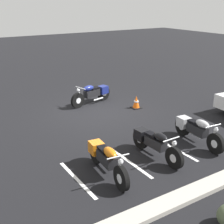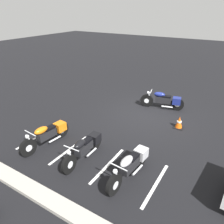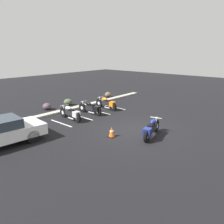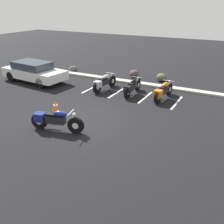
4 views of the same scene
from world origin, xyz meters
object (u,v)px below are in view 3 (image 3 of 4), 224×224
Objects in this scene: landscape_rock_2 at (108,95)px; landscape_rock_0 at (47,106)px; landscape_rock_3 at (68,102)px; parked_bike_1 at (91,108)px; parked_bike_2 at (107,103)px; parked_bike_0 at (71,113)px; motorcycle_navy_featured at (151,129)px; traffic_cone at (112,132)px.

landscape_rock_0 is at bearing 176.09° from landscape_rock_2.
landscape_rock_3 is at bearing 175.29° from landscape_rock_2.
parked_bike_2 is at bearing -89.06° from parked_bike_1.
parked_bike_0 is at bearing 89.09° from parked_bike_1.
parked_bike_1 reaches higher than landscape_rock_0.
parked_bike_1 is at bearing -84.69° from parked_bike_0.
parked_bike_2 reaches higher than landscape_rock_0.
motorcycle_navy_featured reaches higher than landscape_rock_0.
landscape_rock_2 is (6.94, 3.00, -0.22)m from parked_bike_0.
parked_bike_1 is 5.95m from landscape_rock_2.
landscape_rock_3 is (0.62, 3.36, -0.19)m from parked_bike_1.
motorcycle_navy_featured reaches higher than parked_bike_2.
landscape_rock_2 is 4.53m from landscape_rock_3.
motorcycle_navy_featured is 6.19m from parked_bike_2.
motorcycle_navy_featured is 3.25× the size of landscape_rock_0.
parked_bike_1 is at bearing -68.55° from landscape_rock_0.
parked_bike_2 is at bearing -139.15° from landscape_rock_2.
landscape_rock_0 is at bearing 177.94° from landscape_rock_3.
traffic_cone is at bearing 178.73° from parked_bike_0.
landscape_rock_0 is at bearing 79.42° from motorcycle_navy_featured.
parked_bike_2 is (3.56, 0.08, -0.00)m from parked_bike_0.
landscape_rock_3 is 7.80m from traffic_cone.
motorcycle_navy_featured is 1.00× the size of parked_bike_0.
traffic_cone is (-7.36, -6.89, 0.00)m from landscape_rock_2.
parked_bike_0 reaches higher than landscape_rock_2.
parked_bike_0 is 1.01× the size of parked_bike_2.
landscape_rock_0 is 1.25× the size of traffic_cone.
landscape_rock_0 is 7.38m from traffic_cone.
landscape_rock_0 is at bearing 48.06° from parked_bike_2.
landscape_rock_3 is at bearing -2.06° from landscape_rock_0.
parked_bike_2 is at bearing -70.94° from landscape_rock_3.
parked_bike_1 reaches higher than traffic_cone.
parked_bike_0 is 3.91m from traffic_cone.
parked_bike_2 is 4.47m from landscape_rock_2.
parked_bike_1 is (0.95, 5.50, -0.02)m from motorcycle_navy_featured.
motorcycle_navy_featured reaches higher than landscape_rock_2.
parked_bike_0 is 3.62× the size of landscape_rock_2.
parked_bike_0 reaches higher than landscape_rock_3.
parked_bike_2 is 5.62m from traffic_cone.
parked_bike_0 reaches higher than parked_bike_2.
parked_bike_0 is 1.80m from parked_bike_1.
parked_bike_2 is 3.09× the size of landscape_rock_3.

